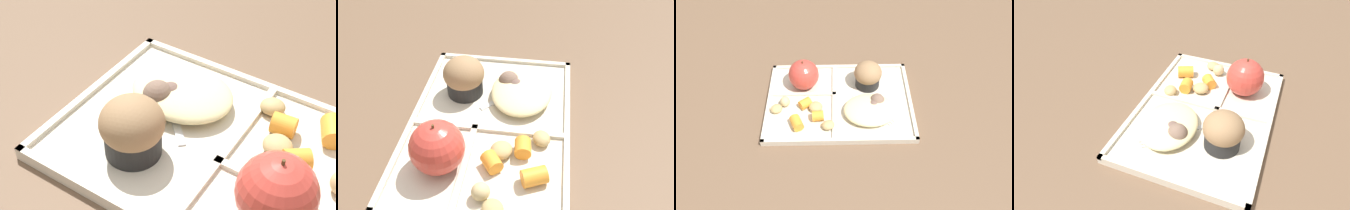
# 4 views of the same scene
# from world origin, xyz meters

# --- Properties ---
(ground) EXTENTS (6.00, 6.00, 0.00)m
(ground) POSITION_xyz_m (0.00, 0.00, 0.00)
(ground) COLOR brown
(lunch_tray) EXTENTS (0.38, 0.27, 0.02)m
(lunch_tray) POSITION_xyz_m (-0.00, 0.00, 0.01)
(lunch_tray) COLOR beige
(lunch_tray) RESTS_ON ground
(green_apple) EXTENTS (0.08, 0.08, 0.09)m
(green_apple) POSITION_xyz_m (-0.09, 0.06, 0.05)
(green_apple) COLOR #C63D33
(green_apple) RESTS_ON lunch_tray
(bran_muffin) EXTENTS (0.07, 0.07, 0.07)m
(bran_muffin) POSITION_xyz_m (0.08, 0.06, 0.05)
(bran_muffin) COLOR black
(bran_muffin) RESTS_ON lunch_tray
(carrot_slice_small) EXTENTS (0.03, 0.03, 0.03)m
(carrot_slice_small) POSITION_xyz_m (-0.05, -0.06, 0.02)
(carrot_slice_small) COLOR orange
(carrot_slice_small) RESTS_ON lunch_tray
(carrot_slice_edge) EXTENTS (0.04, 0.04, 0.02)m
(carrot_slice_edge) POSITION_xyz_m (-0.09, -0.02, 0.02)
(carrot_slice_edge) COLOR orange
(carrot_slice_edge) RESTS_ON lunch_tray
(carrot_slice_large) EXTENTS (0.04, 0.04, 0.03)m
(carrot_slice_large) POSITION_xyz_m (-0.11, -0.08, 0.02)
(carrot_slice_large) COLOR orange
(carrot_slice_large) RESTS_ON lunch_tray
(potato_chunk_corner) EXTENTS (0.05, 0.05, 0.02)m
(potato_chunk_corner) POSITION_xyz_m (-0.06, -0.03, 0.02)
(potato_chunk_corner) COLOR tan
(potato_chunk_corner) RESTS_ON lunch_tray
(potato_chunk_browned) EXTENTS (0.04, 0.04, 0.02)m
(potato_chunk_browned) POSITION_xyz_m (-0.03, -0.09, 0.02)
(potato_chunk_browned) COLOR tan
(potato_chunk_browned) RESTS_ON lunch_tray
(potato_chunk_golden) EXTENTS (0.03, 0.04, 0.03)m
(potato_chunk_golden) POSITION_xyz_m (-0.14, -0.01, 0.02)
(potato_chunk_golden) COLOR tan
(potato_chunk_golden) RESTS_ON lunch_tray
(potato_chunk_wedge) EXTENTS (0.04, 0.04, 0.02)m
(potato_chunk_wedge) POSITION_xyz_m (-0.16, -0.03, 0.02)
(potato_chunk_wedge) COLOR tan
(potato_chunk_wedge) RESTS_ON lunch_tray
(egg_noodle_pile) EXTENTS (0.13, 0.11, 0.03)m
(egg_noodle_pile) POSITION_xyz_m (0.08, -0.05, 0.03)
(egg_noodle_pile) COLOR beige
(egg_noodle_pile) RESTS_ON lunch_tray
(meatball_side) EXTENTS (0.03, 0.03, 0.03)m
(meatball_side) POSITION_xyz_m (0.09, -0.03, 0.03)
(meatball_side) COLOR brown
(meatball_side) RESTS_ON lunch_tray
(meatball_front) EXTENTS (0.04, 0.04, 0.04)m
(meatball_front) POSITION_xyz_m (0.10, -0.02, 0.03)
(meatball_front) COLOR #755B4C
(meatball_front) RESTS_ON lunch_tray
(plastic_fork) EXTENTS (0.11, 0.11, 0.00)m
(plastic_fork) POSITION_xyz_m (0.09, -0.04, 0.01)
(plastic_fork) COLOR silver
(plastic_fork) RESTS_ON lunch_tray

